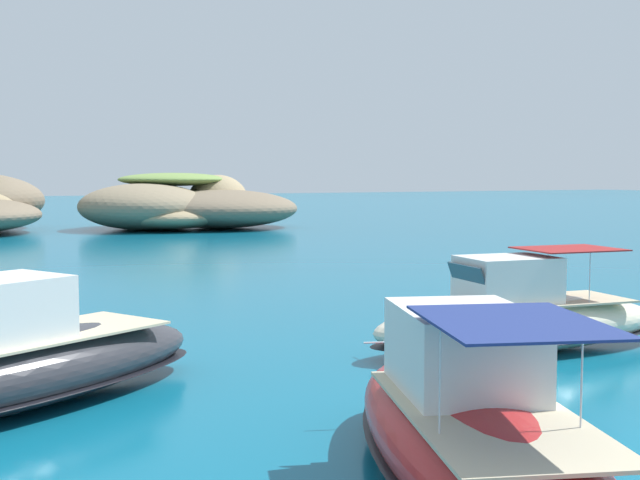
{
  "coord_description": "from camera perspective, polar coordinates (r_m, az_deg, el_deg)",
  "views": [
    {
      "loc": [
        -13.89,
        -9.75,
        5.41
      ],
      "look_at": [
        -0.22,
        17.44,
        2.98
      ],
      "focal_mm": 46.74,
      "sensor_mm": 36.0,
      "label": 1
    }
  ],
  "objects": [
    {
      "name": "motorboat_red",
      "position": [
        14.69,
        10.26,
        -12.82
      ],
      "size": [
        6.37,
        10.96,
        3.29
      ],
      "color": "red",
      "rests_on": "ground"
    },
    {
      "name": "motorboat_charcoal",
      "position": [
        20.61,
        -20.12,
        -8.0
      ],
      "size": [
        10.72,
        7.63,
        3.08
      ],
      "color": "#2D2D33",
      "rests_on": "ground"
    },
    {
      "name": "islet_small",
      "position": [
        83.49,
        -9.74,
        2.26
      ],
      "size": [
        22.52,
        17.14,
        5.49
      ],
      "color": "#9E8966",
      "rests_on": "ground"
    },
    {
      "name": "motorboat_cream",
      "position": [
        26.11,
        13.48,
        -5.32
      ],
      "size": [
        10.21,
        4.07,
        3.11
      ],
      "color": "beige",
      "rests_on": "ground"
    }
  ]
}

